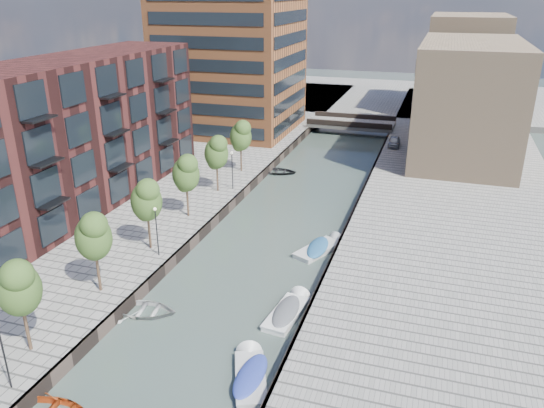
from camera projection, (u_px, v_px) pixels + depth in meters
The scene contains 26 objects.
water at pixel (298, 205), 54.93m from camera, with size 300.00×300.00×0.00m, color #38473F.
quay_left at pixel (14, 168), 64.93m from camera, with size 60.00×140.00×1.00m, color gray.
quay_right at pixel (461, 220), 50.21m from camera, with size 20.00×140.00×1.00m, color gray.
quay_wall_left at pixel (243, 194), 56.47m from camera, with size 0.25×140.00×1.00m, color #332823.
quay_wall_right at pixel (357, 208), 53.01m from camera, with size 0.25×140.00×1.00m, color #332823.
far_closure at pixel (375, 97), 107.70m from camera, with size 80.00×40.00×1.00m, color gray.
apartment_block at pixel (61, 139), 48.76m from camera, with size 8.00×38.00×14.00m, color black.
tower at pixel (231, 25), 75.80m from camera, with size 18.00×18.00×30.00m, color #9B552D.
tan_block_near at pixel (467, 99), 66.81m from camera, with size 12.00×25.00×14.00m, color #907458.
tan_block_far at pixel (465, 65), 89.39m from camera, with size 12.00×20.00×16.00m, color #907458.
bridge at pixel (352, 123), 82.65m from camera, with size 13.00×6.00×1.30m.
tree_1 at pixel (18, 286), 29.74m from camera, with size 2.50×2.50×5.95m.
tree_2 at pixel (93, 235), 35.92m from camera, with size 2.50×2.50×5.95m.
tree_3 at pixel (146, 199), 42.10m from camera, with size 2.50×2.50×5.95m.
tree_4 at pixel (186, 172), 48.28m from camera, with size 2.50×2.50×5.95m.
tree_5 at pixel (216, 151), 54.46m from camera, with size 2.50×2.50×5.95m.
tree_6 at pixel (241, 135), 60.64m from camera, with size 2.50×2.50×5.95m.
lamp_0 at pixel (3, 348), 27.40m from camera, with size 0.24×0.24×4.12m.
lamp_1 at pixel (156, 226), 41.52m from camera, with size 0.24×0.24×4.12m.
lamp_2 at pixel (232, 166), 55.65m from camera, with size 0.24×0.24×4.12m.
sloop_3 at pixel (145, 313), 36.60m from camera, with size 3.24×4.54×0.94m, color #ADADAB.
sloop_4 at pixel (278, 173), 64.55m from camera, with size 3.15×4.42×0.91m, color black.
motorboat_0 at pixel (250, 374), 30.54m from camera, with size 3.38×5.15×1.63m.
motorboat_3 at pixel (321, 248), 45.38m from camera, with size 3.71×5.38×1.70m.
motorboat_4 at pixel (289, 311), 36.53m from camera, with size 2.28×5.17×1.67m.
car at pixel (394, 141), 71.82m from camera, with size 1.52×3.78×1.29m, color #929496.
Camera 1 is at (12.99, -9.25, 20.74)m, focal length 35.00 mm.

